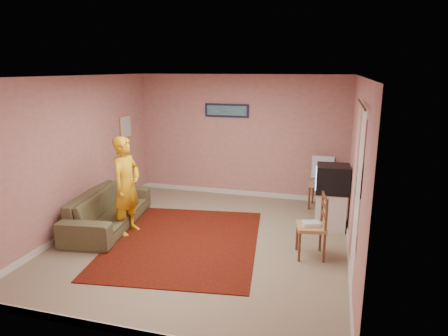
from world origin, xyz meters
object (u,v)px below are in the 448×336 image
(crt_tv, at_px, (333,179))
(chair_a, at_px, (322,178))
(chair_b, at_px, (311,219))
(tv_cabinet, at_px, (331,210))
(sofa, at_px, (109,209))
(person, at_px, (127,186))

(crt_tv, distance_m, chair_a, 1.06)
(crt_tv, xyz_separation_m, chair_b, (-0.26, -1.20, -0.30))
(tv_cabinet, distance_m, crt_tv, 0.56)
(tv_cabinet, xyz_separation_m, chair_b, (-0.27, -1.20, 0.26))
(sofa, xyz_separation_m, person, (0.46, -0.15, 0.51))
(crt_tv, height_order, person, person)
(crt_tv, distance_m, sofa, 3.91)
(sofa, distance_m, person, 0.70)
(chair_b, height_order, person, person)
(crt_tv, height_order, chair_a, crt_tv)
(crt_tv, bearing_deg, chair_a, 98.57)
(tv_cabinet, bearing_deg, chair_b, -102.44)
(chair_b, bearing_deg, tv_cabinet, 156.74)
(chair_a, xyz_separation_m, chair_b, (-0.06, -2.21, -0.03))
(sofa, height_order, person, person)
(chair_a, height_order, sofa, chair_a)
(chair_a, xyz_separation_m, sofa, (-3.55, -1.99, -0.30))
(crt_tv, height_order, sofa, crt_tv)
(chair_b, relative_size, sofa, 0.24)
(person, bearing_deg, crt_tv, -62.83)
(tv_cabinet, distance_m, sofa, 3.88)
(crt_tv, xyz_separation_m, sofa, (-3.74, -0.98, -0.58))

